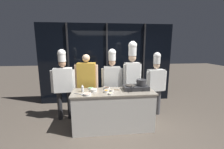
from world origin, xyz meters
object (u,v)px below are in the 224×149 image
portable_stove (136,87)px  chef_line (132,72)px  serving_spoon_slotted (80,94)px  chef_sous (112,78)px  prep_bowl_shrimp (87,94)px  prep_bowl_carrots (106,91)px  stock_pot (141,82)px  prep_bowl_noodles (94,90)px  prep_bowl_mushrooms (112,90)px  chef_head (63,81)px  squeeze_bottle_clear (83,88)px  prep_bowl_soy_glaze (107,88)px  chef_pastry (156,81)px  person_guest (87,80)px  prep_bowl_scallions (91,88)px  prep_bowl_ginger (110,94)px  serving_spoon_solid (117,90)px  frying_pan (130,85)px

portable_stove → chef_line: bearing=87.1°
serving_spoon_slotted → chef_sous: size_ratio=0.11×
prep_bowl_shrimp → prep_bowl_carrots: prep_bowl_carrots is taller
stock_pot → chef_line: (-0.11, 0.51, 0.15)m
portable_stove → prep_bowl_noodles: portable_stove is taller
prep_bowl_mushrooms → chef_sous: (0.09, 0.71, 0.13)m
chef_head → squeeze_bottle_clear: bearing=128.1°
prep_bowl_soy_glaze → chef_pastry: 1.46m
person_guest → chef_pastry: (1.91, -0.07, -0.05)m
prep_bowl_soy_glaze → person_guest: (-0.50, 0.45, 0.10)m
stock_pot → prep_bowl_scallions: (-1.22, 0.15, -0.16)m
prep_bowl_noodles → prep_bowl_ginger: prep_bowl_noodles is taller
serving_spoon_slotted → prep_bowl_scallions: bearing=60.1°
stock_pot → prep_bowl_ginger: bearing=-158.9°
prep_bowl_mushrooms → squeeze_bottle_clear: bearing=172.0°
prep_bowl_scallions → chef_line: (1.11, 0.35, 0.31)m
prep_bowl_scallions → prep_bowl_soy_glaze: (0.39, -0.03, 0.01)m
chef_pastry → prep_bowl_ginger: bearing=25.7°
prep_bowl_scallions → person_guest: bearing=105.2°
prep_bowl_carrots → serving_spoon_slotted: (-0.58, -0.09, -0.02)m
prep_bowl_noodles → prep_bowl_ginger: size_ratio=1.52×
squeeze_bottle_clear → chef_line: 1.42m
squeeze_bottle_clear → chef_head: chef_head is taller
prep_bowl_ginger → chef_head: (-1.16, 0.83, 0.12)m
portable_stove → chef_sous: (-0.51, 0.60, 0.11)m
chef_line → chef_pastry: chef_line is taller
prep_bowl_noodles → prep_bowl_mushrooms: 0.42m
prep_bowl_scallions → chef_head: (-0.72, 0.38, 0.12)m
stock_pot → chef_sous: bearing=137.0°
chef_line → stock_pot: bearing=95.0°
prep_bowl_noodles → portable_stove: bearing=1.8°
prep_bowl_noodles → prep_bowl_carrots: 0.30m
serving_spoon_solid → prep_bowl_soy_glaze: bearing=155.7°
prep_bowl_shrimp → chef_sous: chef_sous is taller
prep_bowl_soy_glaze → chef_line: 0.87m
prep_bowl_soy_glaze → serving_spoon_slotted: (-0.61, -0.35, -0.02)m
prep_bowl_ginger → prep_bowl_scallions: 0.63m
stock_pot → serving_spoon_slotted: 1.47m
frying_pan → chef_head: chef_head is taller
chef_line → prep_bowl_ginger: bearing=42.8°
chef_sous → person_guest: bearing=6.6°
portable_stove → chef_pastry: 0.87m
chef_head → prep_bowl_soy_glaze: bearing=153.4°
stock_pot → chef_pastry: 0.77m
prep_bowl_scallions → chef_line: bearing=17.6°
portable_stove → chef_sous: size_ratio=0.31×
prep_bowl_scallions → prep_bowl_carrots: size_ratio=1.10×
person_guest → chef_pastry: bearing=-176.0°
portable_stove → chef_head: chef_head is taller
stock_pot → prep_bowl_carrots: stock_pot is taller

